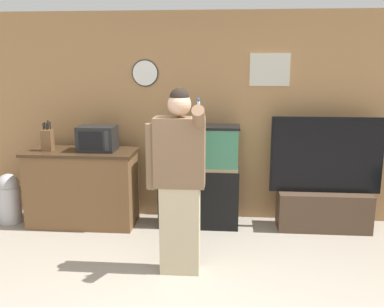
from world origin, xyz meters
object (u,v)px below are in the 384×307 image
object	(u,v)px
aquarium_on_stand	(199,176)
person_standing	(179,180)
knife_block	(47,140)
tv_on_stand	(324,197)
microwave	(97,138)
trash_bin	(9,198)
counter_island	(83,187)

from	to	relation	value
aquarium_on_stand	person_standing	xyz separation A→B (m)	(-0.11, -1.21, 0.30)
knife_block	aquarium_on_stand	distance (m)	1.88
aquarium_on_stand	tv_on_stand	world-z (taller)	tv_on_stand
knife_block	aquarium_on_stand	size ratio (longest dim) A/B	0.29
knife_block	tv_on_stand	distance (m)	3.40
tv_on_stand	person_standing	world-z (taller)	person_standing
microwave	trash_bin	xyz separation A→B (m)	(-1.16, -0.04, -0.77)
counter_island	person_standing	distance (m)	1.80
microwave	tv_on_stand	xyz separation A→B (m)	(2.73, 0.08, -0.69)
person_standing	aquarium_on_stand	bearing A→B (deg)	84.92
counter_island	microwave	world-z (taller)	microwave
counter_island	trash_bin	distance (m)	0.96
microwave	knife_block	distance (m)	0.60
tv_on_stand	trash_bin	bearing A→B (deg)	-178.34
microwave	aquarium_on_stand	bearing A→B (deg)	3.08
aquarium_on_stand	trash_bin	distance (m)	2.40
knife_block	trash_bin	distance (m)	0.93
aquarium_on_stand	tv_on_stand	xyz separation A→B (m)	(1.51, 0.01, -0.23)
tv_on_stand	trash_bin	xyz separation A→B (m)	(-3.89, -0.11, -0.08)
person_standing	trash_bin	size ratio (longest dim) A/B	2.81
trash_bin	tv_on_stand	bearing A→B (deg)	1.66
tv_on_stand	person_standing	bearing A→B (deg)	-143.05
tv_on_stand	person_standing	distance (m)	2.09
knife_block	person_standing	xyz separation A→B (m)	(1.72, -1.09, -0.15)
microwave	tv_on_stand	world-z (taller)	tv_on_stand
person_standing	trash_bin	world-z (taller)	person_standing
trash_bin	person_standing	bearing A→B (deg)	-25.87
counter_island	microwave	distance (m)	0.65
counter_island	aquarium_on_stand	world-z (taller)	aquarium_on_stand
counter_island	tv_on_stand	distance (m)	2.95
tv_on_stand	person_standing	xyz separation A→B (m)	(-1.62, -1.22, 0.52)
trash_bin	microwave	bearing A→B (deg)	1.86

